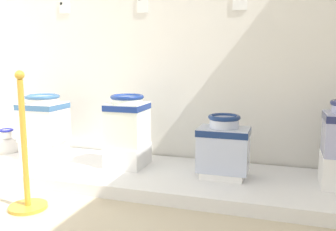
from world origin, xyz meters
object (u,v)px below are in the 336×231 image
at_px(plinth_block_central_ornate, 128,155).
at_px(info_placard_third, 240,2).
at_px(info_placard_first, 65,7).
at_px(decorative_vase_companion, 7,147).
at_px(antique_toilet_central_ornate, 128,119).
at_px(info_placard_second, 143,4).
at_px(plinth_block_tall_cobalt, 45,149).
at_px(antique_toilet_squat_floral, 224,144).
at_px(antique_toilet_tall_cobalt, 43,117).
at_px(plinth_block_squat_floral, 223,174).
at_px(stanchion_post_near_left, 26,170).

relative_size(plinth_block_central_ornate, info_placard_third, 2.84).
relative_size(info_placard_first, decorative_vase_companion, 0.37).
bearing_deg(info_placard_third, antique_toilet_central_ornate, -155.36).
bearing_deg(info_placard_second, plinth_block_tall_cobalt, -155.31).
distance_m(plinth_block_central_ornate, antique_toilet_squat_floral, 0.87).
bearing_deg(antique_toilet_tall_cobalt, decorative_vase_companion, 173.31).
relative_size(plinth_block_squat_floral, info_placard_third, 2.61).
bearing_deg(decorative_vase_companion, antique_toilet_squat_floral, -3.03).
distance_m(info_placard_second, info_placard_third, 0.90).
bearing_deg(plinth_block_tall_cobalt, stanchion_post_near_left, -60.45).
height_order(plinth_block_tall_cobalt, plinth_block_squat_floral, plinth_block_tall_cobalt).
height_order(plinth_block_tall_cobalt, info_placard_third, info_placard_third).
distance_m(info_placard_second, stanchion_post_near_left, 1.82).
xyz_separation_m(plinth_block_tall_cobalt, antique_toilet_tall_cobalt, (-0.00, 0.00, 0.31)).
relative_size(antique_toilet_squat_floral, info_placard_third, 3.54).
bearing_deg(info_placard_first, antique_toilet_central_ornate, -25.56).
distance_m(plinth_block_tall_cobalt, plinth_block_central_ornate, 0.87).
xyz_separation_m(antique_toilet_squat_floral, info_placard_second, (-0.86, 0.46, 1.17)).
bearing_deg(stanchion_post_near_left, decorative_vase_companion, 136.99).
bearing_deg(antique_toilet_central_ornate, plinth_block_tall_cobalt, 179.37).
height_order(info_placard_first, stanchion_post_near_left, info_placard_first).
xyz_separation_m(info_placard_third, decorative_vase_companion, (-2.26, -0.34, -1.37)).
xyz_separation_m(antique_toilet_tall_cobalt, info_placard_second, (0.86, 0.40, 1.04)).
bearing_deg(plinth_block_tall_cobalt, info_placard_third, 12.72).
distance_m(antique_toilet_tall_cobalt, plinth_block_central_ornate, 0.92).
relative_size(antique_toilet_tall_cobalt, info_placard_first, 3.64).
bearing_deg(antique_toilet_tall_cobalt, plinth_block_squat_floral, -1.96).
xyz_separation_m(plinth_block_squat_floral, antique_toilet_squat_floral, (0.00, 0.00, 0.25)).
xyz_separation_m(antique_toilet_squat_floral, stanchion_post_near_left, (-1.23, -0.81, -0.10)).
distance_m(plinth_block_central_ornate, plinth_block_squat_floral, 0.85).
distance_m(antique_toilet_central_ornate, info_placard_first, 1.39).
bearing_deg(plinth_block_squat_floral, plinth_block_central_ornate, 176.67).
distance_m(antique_toilet_central_ornate, antique_toilet_squat_floral, 0.86).
height_order(plinth_block_tall_cobalt, antique_toilet_squat_floral, antique_toilet_squat_floral).
distance_m(info_placard_third, decorative_vase_companion, 2.66).
bearing_deg(antique_toilet_central_ornate, stanchion_post_near_left, -113.97).
xyz_separation_m(info_placard_second, info_placard_third, (0.89, -0.00, -0.03)).
distance_m(antique_toilet_central_ornate, info_placard_third, 1.39).
height_order(antique_toilet_squat_floral, stanchion_post_near_left, stanchion_post_near_left).
bearing_deg(antique_toilet_squat_floral, stanchion_post_near_left, -146.67).
bearing_deg(stanchion_post_near_left, antique_toilet_squat_floral, 33.33).
distance_m(plinth_block_central_ornate, info_placard_first, 1.65).
bearing_deg(info_placard_third, decorative_vase_companion, -171.49).
relative_size(plinth_block_tall_cobalt, plinth_block_squat_floral, 1.15).
bearing_deg(antique_toilet_squat_floral, plinth_block_squat_floral, 0.00).
xyz_separation_m(plinth_block_central_ornate, info_placard_first, (-0.85, 0.41, 1.35)).
distance_m(plinth_block_tall_cobalt, info_placard_first, 1.42).
bearing_deg(plinth_block_squat_floral, antique_toilet_tall_cobalt, 178.04).
relative_size(antique_toilet_central_ornate, info_placard_third, 3.50).
distance_m(antique_toilet_central_ornate, info_placard_second, 1.10).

